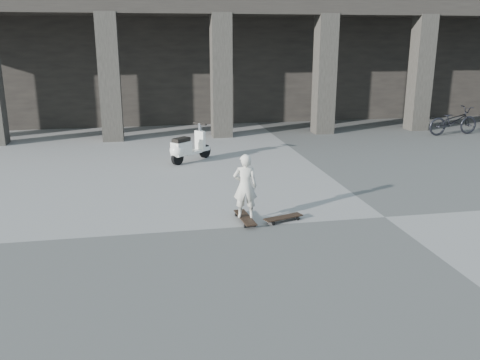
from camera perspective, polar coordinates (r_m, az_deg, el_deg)
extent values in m
plane|color=#4C4C49|center=(9.91, 15.96, -4.02)|extent=(90.00, 90.00, 0.00)
cube|color=black|center=(22.71, 0.29, 15.15)|extent=(28.00, 6.00, 6.00)
cube|color=black|center=(18.44, 3.06, 18.71)|extent=(28.00, 2.80, 0.50)
cube|color=#2A2823|center=(16.87, -14.44, 11.04)|extent=(0.65, 0.65, 4.00)
cube|color=#2A2823|center=(17.03, -2.13, 11.56)|extent=(0.65, 0.65, 4.00)
cube|color=#2A2823|center=(17.92, 9.48, 11.57)|extent=(0.65, 0.65, 4.00)
cube|color=#2A2823|center=(19.43, 19.62, 11.20)|extent=(0.65, 0.65, 4.00)
cube|color=black|center=(9.28, 0.58, -4.22)|extent=(0.28, 0.89, 0.02)
cube|color=#B2B2B7|center=(9.57, 0.06, -3.83)|extent=(0.19, 0.06, 0.03)
cube|color=#B2B2B7|center=(9.02, 1.12, -5.09)|extent=(0.19, 0.06, 0.03)
cylinder|color=black|center=(9.55, -0.46, -3.93)|extent=(0.03, 0.07, 0.06)
cylinder|color=black|center=(9.60, 0.59, -3.83)|extent=(0.03, 0.07, 0.06)
cylinder|color=black|center=(9.00, 0.56, -5.20)|extent=(0.03, 0.07, 0.06)
cylinder|color=black|center=(9.05, 1.67, -5.08)|extent=(0.03, 0.07, 0.06)
cube|color=black|center=(9.32, 4.89, -4.18)|extent=(0.78, 0.42, 0.02)
cube|color=#B2B2B7|center=(9.48, 6.22, -4.12)|extent=(0.10, 0.18, 0.03)
cube|color=#B2B2B7|center=(9.20, 3.51, -4.69)|extent=(0.10, 0.18, 0.03)
cylinder|color=black|center=(9.55, 5.92, -4.03)|extent=(0.07, 0.05, 0.07)
cylinder|color=black|center=(9.42, 6.51, -4.33)|extent=(0.07, 0.05, 0.07)
cylinder|color=black|center=(9.27, 3.23, -4.58)|extent=(0.07, 0.05, 0.07)
cylinder|color=black|center=(9.13, 3.80, -4.90)|extent=(0.07, 0.05, 0.07)
imported|color=beige|center=(9.10, 0.59, -0.68)|extent=(0.48, 0.36, 1.18)
cylinder|color=black|center=(14.18, -3.96, 3.25)|extent=(0.34, 0.31, 0.37)
cylinder|color=black|center=(13.43, -7.04, 2.47)|extent=(0.34, 0.31, 0.37)
cube|color=white|center=(13.81, -5.39, 3.12)|extent=(0.58, 0.55, 0.07)
cube|color=white|center=(13.49, -6.59, 3.56)|extent=(0.58, 0.56, 0.36)
sphere|color=white|center=(13.39, -7.07, 3.32)|extent=(0.39, 0.39, 0.39)
cube|color=black|center=(13.44, -6.62, 4.53)|extent=(0.51, 0.49, 0.09)
cube|color=white|center=(13.97, -4.51, 4.43)|extent=(0.28, 0.30, 0.54)
cube|color=white|center=(14.16, -3.97, 3.55)|extent=(0.30, 0.28, 0.11)
cylinder|color=#B2B2B7|center=(13.91, -4.54, 5.83)|extent=(0.12, 0.12, 0.28)
cylinder|color=black|center=(13.89, -4.55, 6.32)|extent=(0.35, 0.39, 0.06)
sphere|color=white|center=(13.97, -4.37, 5.40)|extent=(0.11, 0.11, 0.11)
imported|color=black|center=(18.94, 22.82, 6.15)|extent=(1.88, 0.78, 0.97)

